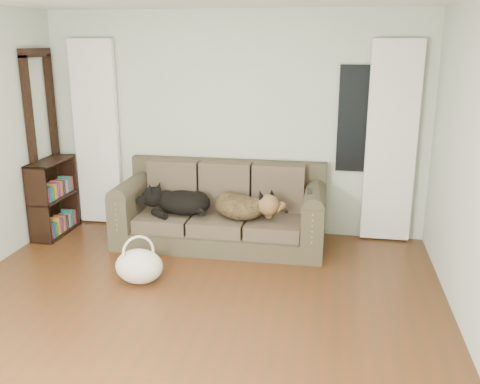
% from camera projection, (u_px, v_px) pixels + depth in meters
% --- Properties ---
extents(floor, '(5.00, 5.00, 0.00)m').
position_uv_depth(floor, '(177.00, 332.00, 4.29)').
color(floor, '#462913').
rests_on(floor, ground).
extents(wall_back, '(4.50, 0.04, 2.60)m').
position_uv_depth(wall_back, '(234.00, 124.00, 6.29)').
color(wall_back, '#B1BCAC').
rests_on(wall_back, ground).
extents(curtain_left, '(0.55, 0.08, 2.25)m').
position_uv_depth(curtain_left, '(97.00, 134.00, 6.55)').
color(curtain_left, white).
rests_on(curtain_left, ground).
extents(curtain_right, '(0.55, 0.08, 2.25)m').
position_uv_depth(curtain_right, '(391.00, 143.00, 5.96)').
color(curtain_right, white).
rests_on(curtain_right, ground).
extents(window_pane, '(0.50, 0.03, 1.20)m').
position_uv_depth(window_pane, '(360.00, 119.00, 5.99)').
color(window_pane, black).
rests_on(window_pane, wall_back).
extents(door_casing, '(0.07, 0.60, 2.10)m').
position_uv_depth(door_casing, '(44.00, 146.00, 6.31)').
color(door_casing, black).
rests_on(door_casing, ground).
extents(sofa, '(2.34, 1.01, 0.96)m').
position_uv_depth(sofa, '(220.00, 206.00, 6.04)').
color(sofa, '#2E291D').
rests_on(sofa, floor).
extents(dog_black_lab, '(0.72, 0.58, 0.27)m').
position_uv_depth(dog_black_lab, '(180.00, 202.00, 6.07)').
color(dog_black_lab, black).
rests_on(dog_black_lab, sofa).
extents(dog_shepherd, '(0.80, 0.76, 0.29)m').
position_uv_depth(dog_shepherd, '(242.00, 206.00, 5.91)').
color(dog_shepherd, black).
rests_on(dog_shepherd, sofa).
extents(tv_remote, '(0.06, 0.18, 0.02)m').
position_uv_depth(tv_remote, '(309.00, 191.00, 5.63)').
color(tv_remote, black).
rests_on(tv_remote, sofa).
extents(tote_bag, '(0.56, 0.50, 0.34)m').
position_uv_depth(tote_bag, '(139.00, 267.00, 5.12)').
color(tote_bag, silver).
rests_on(tote_bag, floor).
extents(bookshelf, '(0.28, 0.73, 0.91)m').
position_uv_depth(bookshelf, '(53.00, 194.00, 6.34)').
color(bookshelf, black).
rests_on(bookshelf, floor).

